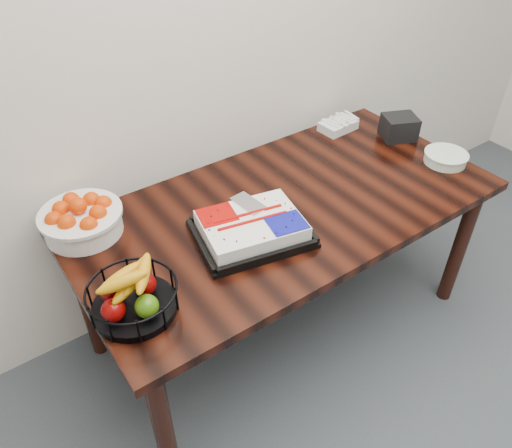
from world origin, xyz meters
TOP-DOWN VIEW (x-y plane):
  - table at (0.00, 2.00)m, footprint 1.80×0.90m
  - cake_tray at (-0.24, 1.91)m, footprint 0.49×0.42m
  - tangerine_bowl at (-0.76, 2.31)m, footprint 0.32×0.32m
  - fruit_basket at (-0.77, 1.83)m, footprint 0.29×0.29m
  - plate_stack at (0.80, 1.82)m, footprint 0.20×0.20m
  - fork_bag at (0.61, 2.35)m, footprint 0.19×0.13m
  - napkin_box at (0.80, 2.12)m, footprint 0.20×0.19m

SIDE VIEW (x-z plane):
  - table at x=0.00m, z-range 0.29..1.04m
  - plate_stack at x=0.80m, z-range 0.75..0.80m
  - fork_bag at x=0.61m, z-range 0.75..0.80m
  - cake_tray at x=-0.24m, z-range 0.75..0.83m
  - napkin_box at x=0.80m, z-range 0.75..0.86m
  - fruit_basket at x=-0.77m, z-range 0.74..0.89m
  - tangerine_bowl at x=-0.76m, z-range 0.74..0.94m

